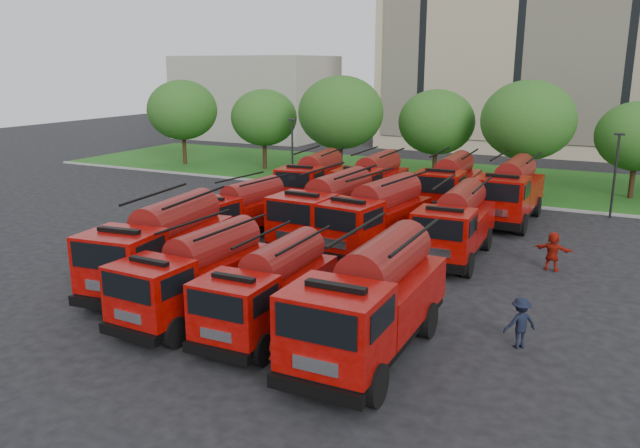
# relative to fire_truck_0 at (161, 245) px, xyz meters

# --- Properties ---
(ground) EXTENTS (140.00, 140.00, 0.00)m
(ground) POSITION_rel_fire_truck_0_xyz_m (4.21, 4.39, -1.80)
(ground) COLOR black
(ground) RESTS_ON ground
(lawn) EXTENTS (70.00, 16.00, 0.12)m
(lawn) POSITION_rel_fire_truck_0_xyz_m (4.21, 30.39, -1.74)
(lawn) COLOR #1C4C14
(lawn) RESTS_ON ground
(curb) EXTENTS (70.00, 0.30, 0.14)m
(curb) POSITION_rel_fire_truck_0_xyz_m (4.21, 22.29, -1.73)
(curb) COLOR gray
(curb) RESTS_ON ground
(apartment_building) EXTENTS (30.00, 14.18, 25.00)m
(apartment_building) POSITION_rel_fire_truck_0_xyz_m (6.21, 52.33, 10.70)
(apartment_building) COLOR tan
(apartment_building) RESTS_ON ground
(side_building) EXTENTS (18.00, 12.00, 10.00)m
(side_building) POSITION_rel_fire_truck_0_xyz_m (-25.79, 48.39, 3.20)
(side_building) COLOR gray
(side_building) RESTS_ON ground
(tree_0) EXTENTS (6.30, 6.30, 7.70)m
(tree_0) POSITION_rel_fire_truck_0_xyz_m (-19.79, 26.39, 3.22)
(tree_0) COLOR #382314
(tree_0) RESTS_ON ground
(tree_1) EXTENTS (5.71, 5.71, 6.98)m
(tree_1) POSITION_rel_fire_truck_0_xyz_m (-11.79, 27.39, 2.75)
(tree_1) COLOR #382314
(tree_1) RESTS_ON ground
(tree_2) EXTENTS (6.72, 6.72, 8.22)m
(tree_2) POSITION_rel_fire_truck_0_xyz_m (-3.79, 25.89, 3.55)
(tree_2) COLOR #382314
(tree_2) RESTS_ON ground
(tree_3) EXTENTS (5.88, 5.88, 7.19)m
(tree_3) POSITION_rel_fire_truck_0_xyz_m (3.21, 28.39, 2.88)
(tree_3) COLOR #382314
(tree_3) RESTS_ON ground
(tree_4) EXTENTS (6.55, 6.55, 8.01)m
(tree_4) POSITION_rel_fire_truck_0_xyz_m (10.21, 26.89, 3.42)
(tree_4) COLOR #382314
(tree_4) RESTS_ON ground
(tree_5) EXTENTS (5.46, 5.46, 6.68)m
(tree_5) POSITION_rel_fire_truck_0_xyz_m (17.21, 27.89, 2.55)
(tree_5) COLOR #382314
(tree_5) RESTS_ON ground
(lamp_post_0) EXTENTS (0.60, 0.25, 5.11)m
(lamp_post_0) POSITION_rel_fire_truck_0_xyz_m (-5.79, 21.59, 1.10)
(lamp_post_0) COLOR black
(lamp_post_0) RESTS_ON ground
(lamp_post_1) EXTENTS (0.60, 0.25, 5.11)m
(lamp_post_1) POSITION_rel_fire_truck_0_xyz_m (16.21, 21.59, 1.10)
(lamp_post_1) COLOR black
(lamp_post_1) RESTS_ON ground
(fire_truck_0) EXTENTS (3.61, 8.12, 3.58)m
(fire_truck_0) POSITION_rel_fire_truck_0_xyz_m (0.00, 0.00, 0.00)
(fire_truck_0) COLOR black
(fire_truck_0) RESTS_ON ground
(fire_truck_1) EXTENTS (2.78, 7.06, 3.17)m
(fire_truck_1) POSITION_rel_fire_truck_0_xyz_m (3.16, -1.82, -0.20)
(fire_truck_1) COLOR black
(fire_truck_1) RESTS_ON ground
(fire_truck_2) EXTENTS (2.58, 6.74, 3.04)m
(fire_truck_2) POSITION_rel_fire_truck_0_xyz_m (6.25, -1.76, -0.27)
(fire_truck_2) COLOR black
(fire_truck_2) RESTS_ON ground
(fire_truck_3) EXTENTS (3.00, 8.03, 3.65)m
(fire_truck_3) POSITION_rel_fire_truck_0_xyz_m (10.07, -1.92, 0.04)
(fire_truck_3) COLOR black
(fire_truck_3) RESTS_ON ground
(fire_truck_4) EXTENTS (2.97, 6.79, 3.00)m
(fire_truck_4) POSITION_rel_fire_truck_0_xyz_m (-1.28, 7.81, -0.29)
(fire_truck_4) COLOR black
(fire_truck_4) RESTS_ON ground
(fire_truck_5) EXTENTS (3.19, 8.01, 3.59)m
(fire_truck_5) POSITION_rel_fire_truck_0_xyz_m (3.35, 8.87, 0.01)
(fire_truck_5) COLOR black
(fire_truck_5) RESTS_ON ground
(fire_truck_6) EXTENTS (3.67, 8.03, 3.53)m
(fire_truck_6) POSITION_rel_fire_truck_0_xyz_m (6.01, 8.68, -0.02)
(fire_truck_6) COLOR black
(fire_truck_6) RESTS_ON ground
(fire_truck_7) EXTENTS (2.92, 7.46, 3.36)m
(fire_truck_7) POSITION_rel_fire_truck_0_xyz_m (9.82, 9.46, -0.11)
(fire_truck_7) COLOR black
(fire_truck_7) RESTS_ON ground
(fire_truck_8) EXTENTS (3.32, 7.67, 3.39)m
(fire_truck_8) POSITION_rel_fire_truck_0_xyz_m (-1.45, 16.71, -0.09)
(fire_truck_8) COLOR black
(fire_truck_8) RESTS_ON ground
(fire_truck_9) EXTENTS (2.92, 7.65, 3.46)m
(fire_truck_9) POSITION_rel_fire_truck_0_xyz_m (2.32, 17.38, -0.06)
(fire_truck_9) COLOR black
(fire_truck_9) RESTS_ON ground
(fire_truck_10) EXTENTS (3.06, 7.80, 3.51)m
(fire_truck_10) POSITION_rel_fire_truck_0_xyz_m (7.00, 18.64, -0.03)
(fire_truck_10) COLOR black
(fire_truck_10) RESTS_ON ground
(fire_truck_11) EXTENTS (3.04, 8.01, 3.62)m
(fire_truck_11) POSITION_rel_fire_truck_0_xyz_m (10.83, 17.94, 0.02)
(fire_truck_11) COLOR black
(fire_truck_11) RESTS_ON ground
(firefighter_0) EXTENTS (0.81, 0.80, 1.80)m
(firefighter_0) POSITION_rel_fire_truck_0_xyz_m (8.22, -4.53, -1.80)
(firefighter_0) COLOR #9F180C
(firefighter_0) RESTS_ON ground
(firefighter_1) EXTENTS (0.90, 0.75, 1.62)m
(firefighter_1) POSITION_rel_fire_truck_0_xyz_m (6.39, -2.76, -1.80)
(firefighter_1) COLOR #9F180C
(firefighter_1) RESTS_ON ground
(firefighter_2) EXTENTS (0.80, 1.07, 1.63)m
(firefighter_2) POSITION_rel_fire_truck_0_xyz_m (9.42, -2.82, -1.80)
(firefighter_2) COLOR #9F180C
(firefighter_2) RESTS_ON ground
(firefighter_3) EXTENTS (1.23, 1.15, 1.72)m
(firefighter_3) POSITION_rel_fire_truck_0_xyz_m (14.28, 0.68, -1.80)
(firefighter_3) COLOR black
(firefighter_3) RESTS_ON ground
(firefighter_4) EXTENTS (1.06, 0.92, 1.83)m
(firefighter_4) POSITION_rel_fire_truck_0_xyz_m (2.90, 0.68, -1.80)
(firefighter_4) COLOR black
(firefighter_4) RESTS_ON ground
(firefighter_5) EXTENTS (1.73, 0.89, 1.80)m
(firefighter_5) POSITION_rel_fire_truck_0_xyz_m (14.25, 9.51, -1.80)
(firefighter_5) COLOR #9F180C
(firefighter_5) RESTS_ON ground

